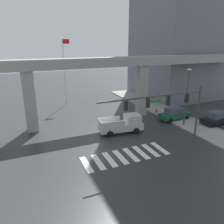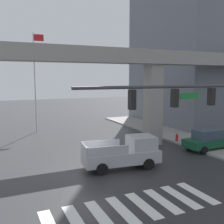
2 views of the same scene
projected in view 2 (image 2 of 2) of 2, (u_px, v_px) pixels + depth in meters
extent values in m
plane|color=#2D2D30|center=(92.00, 170.00, 17.44)|extent=(120.00, 120.00, 0.00)
cube|color=silver|center=(76.00, 220.00, 11.29)|extent=(0.55, 2.80, 0.01)
cube|color=silver|center=(100.00, 215.00, 11.74)|extent=(0.55, 2.80, 0.01)
cube|color=silver|center=(122.00, 210.00, 12.19)|extent=(0.55, 2.80, 0.01)
cube|color=silver|center=(143.00, 205.00, 12.65)|extent=(0.55, 2.80, 0.01)
cube|color=silver|center=(162.00, 201.00, 13.10)|extent=(0.55, 2.80, 0.01)
cube|color=silver|center=(180.00, 197.00, 13.55)|extent=(0.55, 2.80, 0.01)
cube|color=silver|center=(197.00, 193.00, 14.00)|extent=(0.55, 2.80, 0.01)
cube|color=gray|center=(71.00, 54.00, 20.37)|extent=(48.61, 1.82, 1.20)
cube|color=gray|center=(153.00, 105.00, 23.98)|extent=(1.30, 1.30, 7.18)
cube|color=gray|center=(204.00, 144.00, 23.94)|extent=(4.00, 36.00, 0.15)
cube|color=#A8AAAF|center=(121.00, 156.00, 17.83)|extent=(5.29, 2.49, 0.80)
cube|color=#A8AAAF|center=(141.00, 142.00, 18.16)|extent=(1.89, 1.94, 0.90)
cube|color=#3F5160|center=(148.00, 142.00, 18.30)|extent=(0.30, 1.67, 0.77)
cube|color=#A8AAAF|center=(101.00, 144.00, 18.22)|extent=(2.65, 0.41, 0.60)
cube|color=#A8AAAF|center=(108.00, 151.00, 16.57)|extent=(2.65, 0.41, 0.60)
cube|color=#A8AAAF|center=(84.00, 149.00, 16.99)|extent=(0.31, 1.75, 0.60)
cylinder|color=black|center=(138.00, 156.00, 19.21)|extent=(0.79, 0.37, 0.76)
cylinder|color=black|center=(148.00, 164.00, 17.50)|extent=(0.79, 0.37, 0.76)
cylinder|color=black|center=(95.00, 161.00, 18.26)|extent=(0.79, 0.37, 0.76)
cylinder|color=black|center=(102.00, 169.00, 16.55)|extent=(0.79, 0.37, 0.76)
cube|color=#14472D|center=(208.00, 142.00, 22.37)|extent=(4.36, 1.90, 0.64)
cube|color=#384756|center=(208.00, 134.00, 22.23)|extent=(2.28, 1.57, 0.76)
cylinder|color=black|center=(212.00, 142.00, 23.76)|extent=(0.65, 0.26, 0.64)
cylinder|color=black|center=(189.00, 145.00, 22.58)|extent=(0.65, 0.26, 0.64)
cylinder|color=black|center=(204.00, 150.00, 21.05)|extent=(0.65, 0.26, 0.64)
cylinder|color=#38383D|center=(186.00, 86.00, 12.30)|extent=(10.80, 0.14, 0.14)
cube|color=black|center=(211.00, 97.00, 13.02)|extent=(0.24, 0.32, 0.84)
sphere|color=orange|center=(211.00, 97.00, 13.02)|extent=(0.17, 0.17, 0.17)
cube|color=black|center=(175.00, 98.00, 12.12)|extent=(0.24, 0.32, 0.84)
sphere|color=orange|center=(175.00, 98.00, 12.12)|extent=(0.17, 0.17, 0.17)
cube|color=black|center=(132.00, 100.00, 11.21)|extent=(0.24, 0.32, 0.84)
sphere|color=orange|center=(132.00, 100.00, 11.21)|extent=(0.17, 0.17, 0.17)
cube|color=#19722D|center=(189.00, 96.00, 12.45)|extent=(1.10, 0.04, 0.28)
cylinder|color=red|center=(177.00, 139.00, 24.87)|extent=(0.24, 0.24, 0.70)
sphere|color=red|center=(177.00, 135.00, 24.83)|extent=(0.22, 0.22, 0.22)
cylinder|color=silver|center=(35.00, 83.00, 29.23)|extent=(0.12, 0.12, 10.80)
cube|color=red|center=(38.00, 38.00, 28.84)|extent=(1.10, 0.04, 0.70)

